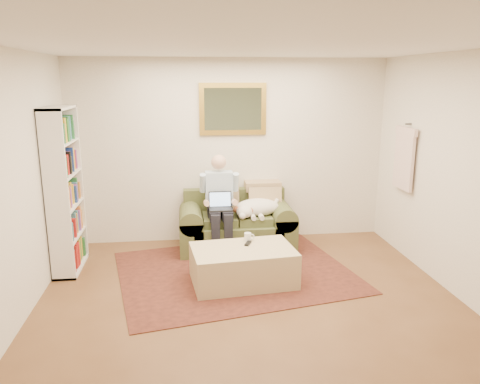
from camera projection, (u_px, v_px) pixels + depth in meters
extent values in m
cube|color=brown|center=(256.00, 321.00, 4.58)|extent=(4.50, 5.00, 0.01)
cube|color=white|center=(258.00, 44.00, 3.97)|extent=(4.50, 5.00, 0.01)
cube|color=white|center=(230.00, 151.00, 6.69)|extent=(4.50, 0.01, 2.60)
cube|color=#351915|center=(235.00, 272.00, 5.75)|extent=(3.11, 2.67, 0.01)
cube|color=#506033|center=(237.00, 235.00, 6.50)|extent=(1.19, 0.77, 0.39)
cube|color=#506033|center=(234.00, 202.00, 6.73)|extent=(1.45, 0.17, 0.40)
cube|color=#506033|center=(191.00, 234.00, 6.42)|extent=(0.31, 0.77, 0.79)
cube|color=#506033|center=(281.00, 230.00, 6.57)|extent=(0.31, 0.77, 0.79)
cube|color=#506033|center=(220.00, 220.00, 6.37)|extent=(0.45, 0.52, 0.11)
cube|color=#506033|center=(254.00, 218.00, 6.43)|extent=(0.45, 0.52, 0.11)
cube|color=black|center=(221.00, 209.00, 6.16)|extent=(0.30, 0.21, 0.02)
cube|color=black|center=(220.00, 199.00, 6.23)|extent=(0.30, 0.06, 0.21)
cube|color=#99BFF2|center=(220.00, 199.00, 6.23)|extent=(0.28, 0.04, 0.18)
cube|color=#CDB788|center=(243.00, 266.00, 5.41)|extent=(1.23, 0.85, 0.42)
cylinder|color=white|center=(248.00, 237.00, 5.59)|extent=(0.08, 0.08, 0.10)
cube|color=black|center=(248.00, 243.00, 5.49)|extent=(0.10, 0.16, 0.02)
cube|color=gold|center=(233.00, 109.00, 6.52)|extent=(0.94, 0.04, 0.72)
cube|color=gray|center=(233.00, 109.00, 6.51)|extent=(0.80, 0.01, 0.58)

